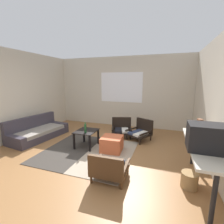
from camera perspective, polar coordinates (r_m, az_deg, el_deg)
ground_plane at (r=3.88m, az=-9.56°, el=-16.50°), size 7.80×7.80×0.00m
far_wall_with_window at (r=6.30m, az=3.43°, el=7.21°), size 5.60×0.13×2.70m
side_wall_right at (r=3.47m, az=35.10°, el=1.77°), size 0.12×6.60×2.70m
side_wall_left at (r=5.47m, az=-33.84°, el=4.68°), size 0.12×6.60×2.70m
area_rug at (r=4.23m, az=-8.65°, el=-13.93°), size 2.24×2.09×0.01m
couch at (r=5.59m, az=-25.14°, el=-6.44°), size 1.02×1.87×0.67m
coffee_table at (r=4.42m, az=-9.18°, el=-7.80°), size 0.54×0.61×0.46m
armchair_by_window at (r=5.21m, az=3.47°, el=-5.79°), size 0.76×0.69×0.60m
armchair_striped_foreground at (r=3.05m, az=-1.07°, el=-19.44°), size 0.65×0.63×0.55m
armchair_corner at (r=4.99m, az=10.30°, el=-6.68°), size 0.82×0.82×0.62m
ottoman_orange at (r=4.16m, az=-0.04°, el=-11.43°), size 0.55×0.55×0.38m
console_shelf at (r=3.05m, az=29.84°, el=-11.28°), size 0.47×1.74×0.78m
crt_television at (r=2.74m, az=31.24°, el=-7.84°), size 0.56×0.41×0.40m
clay_vase at (r=3.39m, az=28.85°, el=-5.54°), size 0.24×0.24×0.32m
glass_bottle at (r=4.20m, az=-9.58°, el=-5.79°), size 0.06×0.06×0.28m
wicker_basket at (r=3.22m, az=26.08°, el=-21.15°), size 0.27×0.27×0.27m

